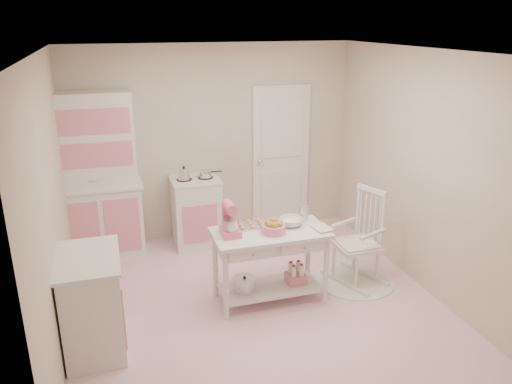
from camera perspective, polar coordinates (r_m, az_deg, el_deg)
The scene contains 14 objects.
room_shell at distance 4.87m, azimuth -0.16°, elevation 4.55°, with size 3.84×3.84×2.62m.
door at distance 7.04m, azimuth 2.84°, elevation 3.86°, with size 0.82×0.05×2.04m, color silver.
hutch at distance 6.44m, azimuth -17.67°, elevation 1.68°, with size 1.06×0.50×2.08m, color silver.
stove at distance 6.67m, azimuth -6.83°, elevation -2.23°, with size 0.62×0.57×0.92m, color silver.
base_cabinet at distance 4.83m, azimuth -18.16°, elevation -11.94°, with size 0.54×0.84×0.92m, color silver.
lace_rug at distance 6.00m, azimuth 11.15°, elevation -9.83°, with size 0.92×0.92×0.01m, color white.
rocking_chair at distance 5.76m, azimuth 11.50°, elevation -5.09°, with size 0.48×0.72×1.10m, color silver.
work_table at distance 5.35m, azimuth 1.59°, elevation -8.42°, with size 1.20×0.60×0.80m, color silver.
stand_mixer at distance 5.02m, azimuth -2.97°, elevation -3.19°, with size 0.20×0.28×0.34m, color #E86284.
cookie_tray at distance 5.29m, azimuth -0.53°, elevation -3.86°, with size 0.34×0.24×0.02m, color silver.
bread_basket at distance 5.12m, azimuth 2.03°, elevation -4.22°, with size 0.25×0.25×0.09m, color pink.
mixing_bowl at distance 5.31m, azimuth 4.03°, elevation -3.42°, with size 0.26×0.26×0.08m, color silver.
metal_pitcher at distance 5.43m, azimuth 5.51°, elevation -2.46°, with size 0.10×0.10×0.17m, color silver.
recipe_book at distance 5.22m, azimuth 6.75°, elevation -4.28°, with size 0.17×0.22×0.02m, color silver.
Camera 1 is at (-1.37, -4.51, 2.88)m, focal length 35.00 mm.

